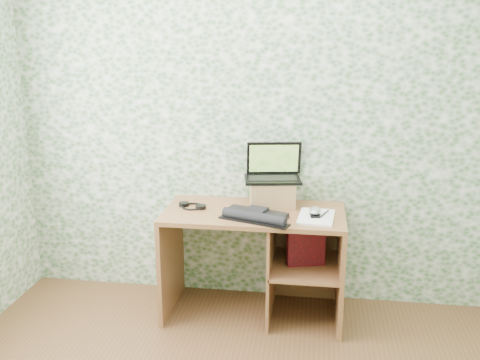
% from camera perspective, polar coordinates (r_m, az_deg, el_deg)
% --- Properties ---
extents(wall_back, '(3.50, 0.00, 3.50)m').
position_cam_1_polar(wall_back, '(3.73, 2.14, 6.19)').
color(wall_back, silver).
rests_on(wall_back, ground).
extents(desk, '(1.20, 0.60, 0.75)m').
position_cam_1_polar(desk, '(3.68, 2.76, -7.23)').
color(desk, brown).
rests_on(desk, floor).
extents(riser, '(0.33, 0.29, 0.18)m').
position_cam_1_polar(riser, '(3.67, 3.45, -1.40)').
color(riser, olive).
rests_on(riser, desk).
extents(laptop, '(0.41, 0.32, 0.25)m').
position_cam_1_polar(laptop, '(3.67, 3.54, 1.00)').
color(laptop, black).
rests_on(laptop, riser).
extents(keyboard, '(0.47, 0.37, 0.06)m').
position_cam_1_polar(keyboard, '(3.42, 1.62, -3.79)').
color(keyboard, black).
rests_on(keyboard, desk).
extents(headphones, '(0.20, 0.19, 0.03)m').
position_cam_1_polar(headphones, '(3.66, -5.11, -2.78)').
color(headphones, black).
rests_on(headphones, desk).
extents(notepad, '(0.25, 0.33, 0.01)m').
position_cam_1_polar(notepad, '(3.47, 8.13, -3.93)').
color(notepad, white).
rests_on(notepad, desk).
extents(mouse, '(0.09, 0.13, 0.04)m').
position_cam_1_polar(mouse, '(3.47, 7.99, -3.44)').
color(mouse, '#B6B6B8').
rests_on(mouse, notepad).
extents(pen, '(0.06, 0.14, 0.01)m').
position_cam_1_polar(pen, '(3.51, 9.05, -3.53)').
color(pen, black).
rests_on(pen, notepad).
extents(red_box, '(0.26, 0.14, 0.30)m').
position_cam_1_polar(red_box, '(3.62, 7.02, -6.73)').
color(red_box, maroon).
rests_on(red_box, desk).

